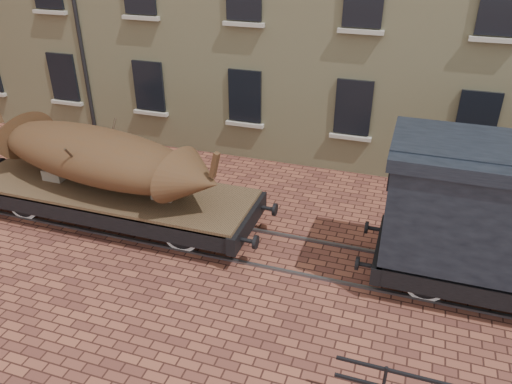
% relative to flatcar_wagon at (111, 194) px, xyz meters
% --- Properties ---
extents(ground, '(90.00, 90.00, 0.00)m').
position_rel_flatcar_wagon_xyz_m(ground, '(4.53, 0.00, -0.82)').
color(ground, brown).
extents(rail_track, '(30.00, 1.52, 0.06)m').
position_rel_flatcar_wagon_xyz_m(rail_track, '(4.53, 0.00, -0.79)').
color(rail_track, '#59595E').
rests_on(rail_track, ground).
extents(flatcar_wagon, '(8.73, 2.37, 1.32)m').
position_rel_flatcar_wagon_xyz_m(flatcar_wagon, '(0.00, 0.00, 0.00)').
color(flatcar_wagon, brown).
rests_on(flatcar_wagon, ground).
extents(iron_boat, '(7.48, 3.12, 1.76)m').
position_rel_flatcar_wagon_xyz_m(iron_boat, '(-0.27, 0.00, 1.10)').
color(iron_boat, '#4B2E18').
rests_on(iron_boat, flatcar_wagon).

